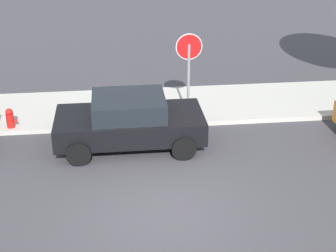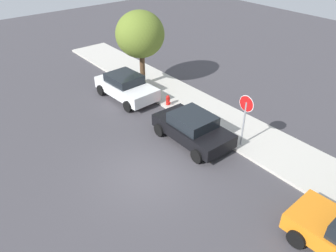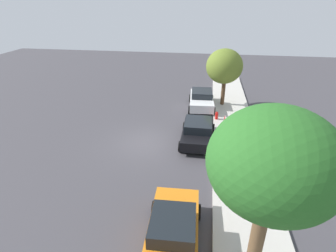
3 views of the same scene
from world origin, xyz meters
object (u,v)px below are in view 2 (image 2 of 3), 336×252
at_px(parked_car_white, 126,86).
at_px(stop_sign, 245,113).
at_px(street_tree_near_corner, 140,35).
at_px(parked_car_black, 193,128).
at_px(fire_hydrant, 168,101).

bearing_deg(parked_car_white, stop_sign, 10.67).
xyz_separation_m(parked_car_white, street_tree_near_corner, (-0.70, 1.62, 2.58)).
relative_size(parked_car_black, street_tree_near_corner, 0.83).
bearing_deg(parked_car_black, street_tree_near_corner, 165.89).
bearing_deg(stop_sign, fire_hydrant, -177.66).
bearing_deg(street_tree_near_corner, parked_car_black, -14.11).
height_order(parked_car_black, fire_hydrant, parked_car_black).
xyz_separation_m(street_tree_near_corner, fire_hydrant, (3.11, -0.41, -2.97)).
height_order(stop_sign, parked_car_white, stop_sign).
bearing_deg(fire_hydrant, stop_sign, 2.34).
height_order(stop_sign, parked_car_black, stop_sign).
height_order(parked_car_black, street_tree_near_corner, street_tree_near_corner).
xyz_separation_m(parked_car_black, street_tree_near_corner, (-6.47, 1.63, 2.60)).
bearing_deg(stop_sign, parked_car_black, -141.53).
relative_size(stop_sign, street_tree_near_corner, 0.57).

